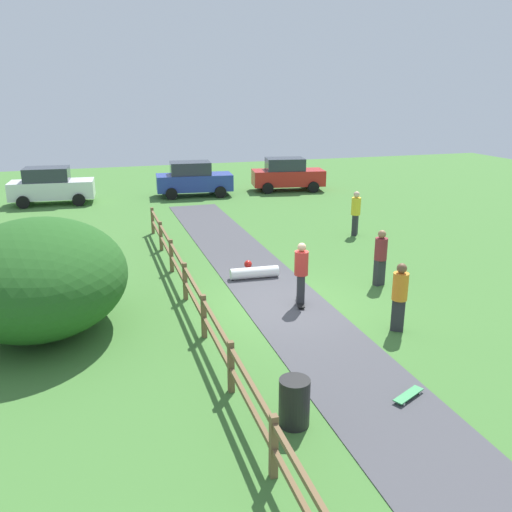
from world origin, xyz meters
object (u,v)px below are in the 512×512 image
(skater_riding, at_px, (301,271))
(parked_car_blue, at_px, (193,179))
(bystander_orange, at_px, (400,294))
(parked_car_red, at_px, (287,174))
(skater_fallen, at_px, (254,272))
(parked_car_white, at_px, (51,186))
(bystander_yellow, at_px, (356,211))
(bystander_maroon, at_px, (381,255))
(trash_bin, at_px, (294,402))
(skateboard_loose, at_px, (408,395))
(bush_large, at_px, (39,276))

(skater_riding, xyz_separation_m, parked_car_blue, (0.23, 16.78, -0.06))
(bystander_orange, height_order, parked_car_red, parked_car_red)
(skater_fallen, relative_size, parked_car_white, 0.36)
(bystander_yellow, distance_m, bystander_maroon, 5.92)
(trash_bin, relative_size, bystander_yellow, 0.49)
(skater_riding, relative_size, parked_car_red, 0.41)
(parked_car_white, relative_size, parked_car_blue, 0.99)
(skateboard_loose, distance_m, parked_car_blue, 21.83)
(bush_large, bearing_deg, trash_bin, -51.37)
(bush_large, xyz_separation_m, bystander_orange, (8.43, -2.77, -0.41))
(bush_large, relative_size, trash_bin, 5.70)
(skateboard_loose, relative_size, parked_car_white, 0.19)
(parked_car_white, bearing_deg, parked_car_red, 0.02)
(trash_bin, relative_size, parked_car_red, 0.20)
(skateboard_loose, relative_size, bystander_maroon, 0.46)
(bystander_maroon, xyz_separation_m, parked_car_red, (2.95, 15.98, -0.00))
(skater_fallen, height_order, bystander_orange, bystander_orange)
(skater_fallen, bearing_deg, bystander_orange, -64.51)
(bystander_orange, bearing_deg, skater_riding, 127.41)
(bush_large, height_order, parked_car_red, bush_large)
(skater_riding, bearing_deg, skateboard_loose, -87.19)
(bystander_yellow, xyz_separation_m, parked_car_blue, (-4.73, 10.42, -0.06))
(parked_car_blue, bearing_deg, bystander_orange, -85.55)
(bush_large, bearing_deg, parked_car_white, 92.07)
(skater_riding, bearing_deg, bystander_maroon, 15.40)
(bystander_maroon, bearing_deg, skater_fallen, 153.38)
(skater_riding, xyz_separation_m, bystander_yellow, (4.96, 6.36, -0.01))
(bush_large, height_order, skater_riding, bush_large)
(skateboard_loose, distance_m, parked_car_red, 22.55)
(bystander_yellow, relative_size, bystander_orange, 1.04)
(skater_riding, bearing_deg, bystander_orange, -52.59)
(skater_fallen, relative_size, parked_car_red, 0.36)
(bystander_maroon, height_order, parked_car_red, parked_car_red)
(parked_car_red, bearing_deg, bystander_orange, -102.34)
(skater_fallen, bearing_deg, skateboard_loose, -83.82)
(parked_car_white, xyz_separation_m, parked_car_blue, (7.53, 0.00, 0.00))
(bystander_orange, xyz_separation_m, parked_car_white, (-9.01, 19.01, -0.02))
(bush_large, bearing_deg, skater_fallen, 18.15)
(bystander_maroon, bearing_deg, parked_car_red, 79.56)
(skater_riding, relative_size, parked_car_white, 0.42)
(skater_riding, distance_m, skater_fallen, 2.74)
(skater_fallen, relative_size, bystander_orange, 0.89)
(bush_large, height_order, skater_fallen, bush_large)
(bystander_maroon, height_order, parked_car_white, parked_car_white)
(skater_riding, bearing_deg, bystander_yellow, 52.04)
(bystander_maroon, distance_m, parked_car_blue, 16.20)
(trash_bin, bearing_deg, bystander_maroon, 49.35)
(skateboard_loose, xyz_separation_m, parked_car_blue, (-0.02, 21.82, 0.87))
(skater_fallen, distance_m, parked_car_white, 15.76)
(trash_bin, bearing_deg, skateboard_loose, 2.40)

